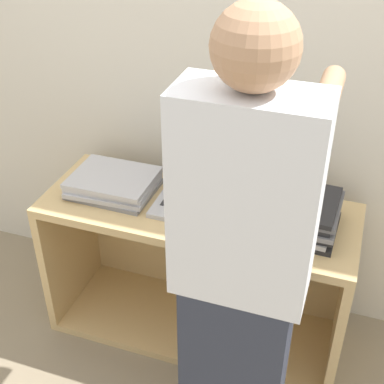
{
  "coord_description": "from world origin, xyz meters",
  "views": [
    {
      "loc": [
        0.55,
        -1.44,
        1.94
      ],
      "look_at": [
        0.0,
        0.17,
        0.81
      ],
      "focal_mm": 50.0,
      "sensor_mm": 36.0,
      "label": 1
    }
  ],
  "objects_px": {
    "laptop_open": "(203,188)",
    "person": "(241,277)",
    "laptop_stack_right": "(291,211)",
    "laptop_stack_left": "(114,183)"
  },
  "relations": [
    {
      "from": "laptop_open",
      "to": "laptop_stack_left",
      "type": "height_order",
      "value": "laptop_open"
    },
    {
      "from": "person",
      "to": "laptop_open",
      "type": "bearing_deg",
      "value": 118.5
    },
    {
      "from": "laptop_open",
      "to": "person",
      "type": "height_order",
      "value": "person"
    },
    {
      "from": "laptop_stack_left",
      "to": "laptop_stack_right",
      "type": "xyz_separation_m",
      "value": [
        0.75,
        -0.0,
        0.03
      ]
    },
    {
      "from": "laptop_stack_right",
      "to": "person",
      "type": "xyz_separation_m",
      "value": [
        -0.07,
        -0.49,
        0.07
      ]
    },
    {
      "from": "laptop_open",
      "to": "person",
      "type": "distance_m",
      "value": 0.64
    },
    {
      "from": "laptop_stack_left",
      "to": "person",
      "type": "bearing_deg",
      "value": -36.2
    },
    {
      "from": "laptop_open",
      "to": "laptop_stack_right",
      "type": "distance_m",
      "value": 0.38
    },
    {
      "from": "laptop_stack_left",
      "to": "person",
      "type": "height_order",
      "value": "person"
    },
    {
      "from": "laptop_stack_left",
      "to": "laptop_stack_right",
      "type": "height_order",
      "value": "laptop_stack_right"
    }
  ]
}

